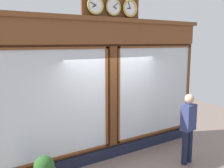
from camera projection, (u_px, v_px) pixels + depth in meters
The scene contains 3 objects.
shop_facade at pixel (109, 89), 6.30m from camera, with size 5.72×0.42×3.97m.
pedestrian at pixel (188, 126), 6.02m from camera, with size 0.39×0.27×1.69m.
planter_shrub at pixel (44, 166), 4.71m from camera, with size 0.38×0.38×0.38m, color #285623.
Camera 1 is at (3.35, 5.09, 2.88)m, focal length 41.11 mm.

